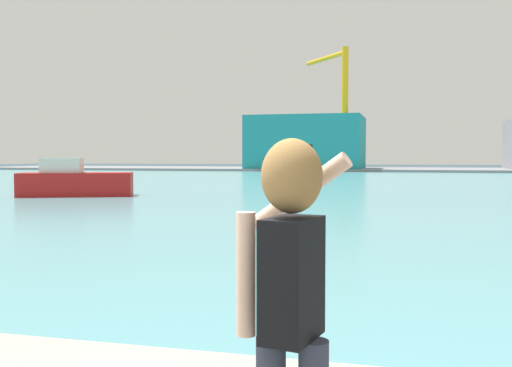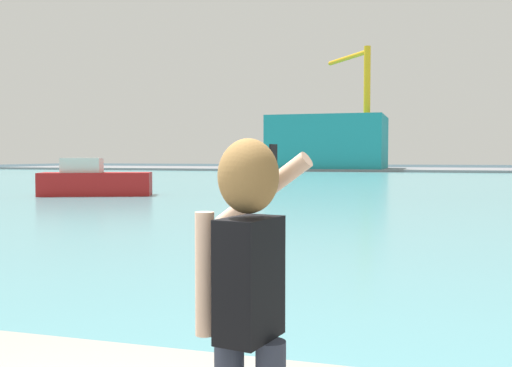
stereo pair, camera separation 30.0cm
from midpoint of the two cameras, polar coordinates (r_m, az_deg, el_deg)
The scene contains 7 objects.
ground_plane at distance 52.69m, azimuth 12.50°, elevation 0.12°, with size 220.00×220.00×0.00m, color #334751.
harbor_water at distance 54.69m, azimuth 12.57°, elevation 0.23°, with size 140.00×100.00×0.02m, color #599EA8.
far_shore_dock at distance 94.65m, azimuth 13.36°, elevation 1.33°, with size 140.00×20.00×0.36m, color gray.
person_photographer at distance 2.72m, azimuth 0.18°, elevation -9.93°, with size 0.53×0.57×1.74m.
boat_moored at distance 34.93m, azimuth -17.51°, elevation 0.17°, with size 6.56×4.26×2.17m.
warehouse_left at distance 93.44m, azimuth 4.89°, elevation 3.99°, with size 17.53×13.61×8.16m, color teal.
port_crane at distance 90.84m, azimuth 8.08°, elevation 8.46°, with size 7.92×10.19×18.22m.
Camera 1 is at (1.61, -2.65, 2.30)m, focal length 41.12 mm.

